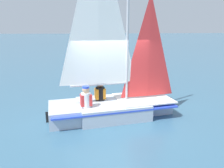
{
  "coord_description": "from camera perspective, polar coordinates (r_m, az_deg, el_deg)",
  "views": [
    {
      "loc": [
        6.8,
        -1.06,
        2.85
      ],
      "look_at": [
        0.0,
        0.0,
        1.1
      ],
      "focal_mm": 35.0,
      "sensor_mm": 36.0,
      "label": 1
    }
  ],
  "objects": [
    {
      "name": "ground_plane",
      "position": [
        7.45,
        -0.0,
        -8.21
      ],
      "size": [
        260.0,
        260.0,
        0.0
      ],
      "primitive_type": "plane",
      "color": "#38607A"
    },
    {
      "name": "sailboat_main",
      "position": [
        7.19,
        -0.22,
        -2.6
      ],
      "size": [
        2.12,
        4.22,
        6.1
      ],
      "rotation": [
        0.0,
        0.0,
        1.69
      ],
      "color": "#B2BCCC",
      "rests_on": "ground_plane"
    },
    {
      "name": "sailor_helm",
      "position": [
        7.38,
        -3.11,
        -3.23
      ],
      "size": [
        0.33,
        0.37,
        1.16
      ],
      "rotation": [
        0.0,
        0.0,
        1.69
      ],
      "color": "black",
      "rests_on": "ground_plane"
    },
    {
      "name": "sailor_crew",
      "position": [
        6.78,
        -6.75,
        -4.92
      ],
      "size": [
        0.33,
        0.37,
        1.16
      ],
      "rotation": [
        0.0,
        0.0,
        1.69
      ],
      "color": "black",
      "rests_on": "ground_plane"
    }
  ]
}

